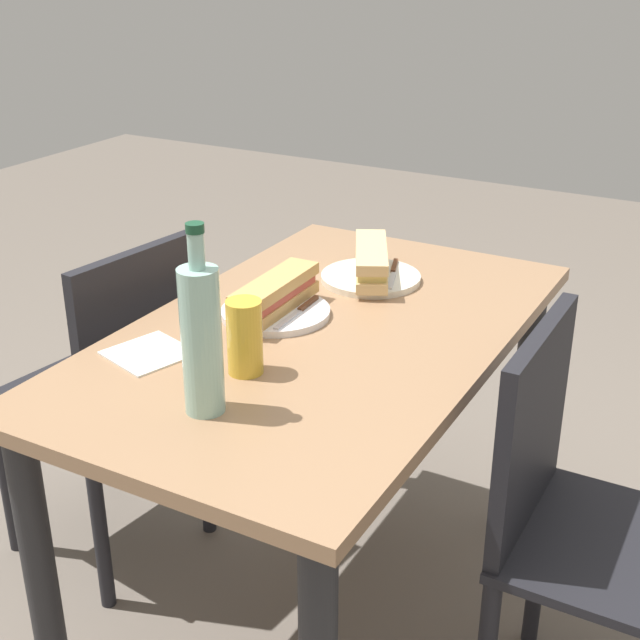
% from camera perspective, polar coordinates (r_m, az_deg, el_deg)
% --- Properties ---
extents(ground_plane, '(8.00, 8.00, 0.00)m').
position_cam_1_polar(ground_plane, '(2.21, 0.00, -18.88)').
color(ground_plane, '#6B6056').
extents(dining_table, '(1.20, 0.71, 0.76)m').
position_cam_1_polar(dining_table, '(1.84, 0.00, -4.19)').
color(dining_table, '#997251').
rests_on(dining_table, ground).
extents(chair_far, '(0.40, 0.40, 0.86)m').
position_cam_1_polar(chair_far, '(1.76, 16.30, -12.23)').
color(chair_far, black).
rests_on(chair_far, ground).
extents(chair_near, '(0.45, 0.45, 0.86)m').
position_cam_1_polar(chair_near, '(2.19, -12.88, -4.15)').
color(chair_near, black).
rests_on(chair_near, ground).
extents(plate_near, '(0.23, 0.23, 0.01)m').
position_cam_1_polar(plate_near, '(2.03, 3.31, 2.76)').
color(plate_near, silver).
rests_on(plate_near, dining_table).
extents(baguette_sandwich_near, '(0.26, 0.18, 0.07)m').
position_cam_1_polar(baguette_sandwich_near, '(2.01, 3.34, 3.86)').
color(baguette_sandwich_near, '#DBB77A').
rests_on(baguette_sandwich_near, plate_near).
extents(knife_near, '(0.17, 0.07, 0.01)m').
position_cam_1_polar(knife_near, '(2.04, 4.81, 3.13)').
color(knife_near, silver).
rests_on(knife_near, plate_near).
extents(plate_far, '(0.23, 0.23, 0.01)m').
position_cam_1_polar(plate_far, '(1.84, -2.90, 0.50)').
color(plate_far, white).
rests_on(plate_far, dining_table).
extents(baguette_sandwich_far, '(0.26, 0.08, 0.07)m').
position_cam_1_polar(baguette_sandwich_far, '(1.83, -2.93, 1.70)').
color(baguette_sandwich_far, tan).
rests_on(baguette_sandwich_far, plate_far).
extents(knife_far, '(0.18, 0.02, 0.01)m').
position_cam_1_polar(knife_far, '(1.82, -1.33, 0.64)').
color(knife_far, silver).
rests_on(knife_far, plate_far).
extents(water_bottle, '(0.07, 0.07, 0.33)m').
position_cam_1_polar(water_bottle, '(1.44, -7.71, -1.14)').
color(water_bottle, '#99C6B7').
rests_on(water_bottle, dining_table).
extents(beer_glass, '(0.07, 0.07, 0.14)m').
position_cam_1_polar(beer_glass, '(1.59, -4.91, -1.11)').
color(beer_glass, gold).
rests_on(beer_glass, dining_table).
extents(paper_napkin, '(0.18, 0.18, 0.00)m').
position_cam_1_polar(paper_napkin, '(1.71, -11.05, -2.13)').
color(paper_napkin, white).
rests_on(paper_napkin, dining_table).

